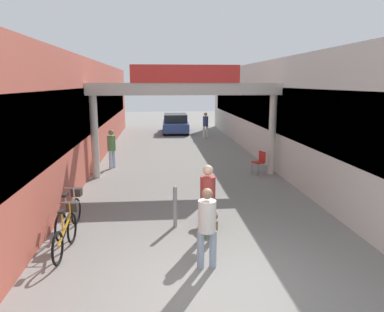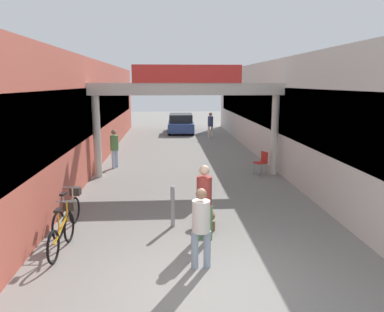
{
  "view_description": "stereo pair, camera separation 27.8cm",
  "coord_description": "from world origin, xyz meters",
  "px_view_note": "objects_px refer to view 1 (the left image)",
  "views": [
    {
      "loc": [
        -1.02,
        -6.07,
        3.5
      ],
      "look_at": [
        0.0,
        5.06,
        1.3
      ],
      "focal_mm": 35.0,
      "sensor_mm": 36.0,
      "label": 1
    },
    {
      "loc": [
        -0.75,
        -6.1,
        3.5
      ],
      "look_at": [
        0.0,
        5.06,
        1.3
      ],
      "focal_mm": 35.0,
      "sensor_mm": 36.0,
      "label": 2
    }
  ],
  "objects_px": {
    "pedestrian_elderly_walking": "(206,124)",
    "bicycle_silver_second": "(70,213)",
    "cafe_chair_red_nearer": "(260,160)",
    "parked_car_blue": "(175,124)",
    "pedestrian_carrying_crate": "(112,147)",
    "dog_on_leash": "(207,212)",
    "pedestrian_with_dog": "(208,197)",
    "bicycle_orange_nearest": "(66,231)",
    "pedestrian_companion": "(207,223)",
    "bollard_post_metal": "(175,206)"
  },
  "relations": [
    {
      "from": "pedestrian_with_dog",
      "to": "dog_on_leash",
      "type": "distance_m",
      "value": 0.96
    },
    {
      "from": "bicycle_silver_second",
      "to": "parked_car_blue",
      "type": "xyz_separation_m",
      "value": [
        3.38,
        17.67,
        0.21
      ]
    },
    {
      "from": "parked_car_blue",
      "to": "pedestrian_with_dog",
      "type": "bearing_deg",
      "value": -90.53
    },
    {
      "from": "pedestrian_carrying_crate",
      "to": "bicycle_silver_second",
      "type": "height_order",
      "value": "pedestrian_carrying_crate"
    },
    {
      "from": "pedestrian_with_dog",
      "to": "bollard_post_metal",
      "type": "bearing_deg",
      "value": 129.39
    },
    {
      "from": "bollard_post_metal",
      "to": "cafe_chair_red_nearer",
      "type": "bearing_deg",
      "value": 55.36
    },
    {
      "from": "dog_on_leash",
      "to": "bicycle_orange_nearest",
      "type": "xyz_separation_m",
      "value": [
        -3.13,
        -1.04,
        0.05
      ]
    },
    {
      "from": "pedestrian_with_dog",
      "to": "bollard_post_metal",
      "type": "xyz_separation_m",
      "value": [
        -0.69,
        0.84,
        -0.47
      ]
    },
    {
      "from": "pedestrian_companion",
      "to": "pedestrian_elderly_walking",
      "type": "height_order",
      "value": "pedestrian_elderly_walking"
    },
    {
      "from": "dog_on_leash",
      "to": "bicycle_orange_nearest",
      "type": "distance_m",
      "value": 3.3
    },
    {
      "from": "bollard_post_metal",
      "to": "pedestrian_with_dog",
      "type": "bearing_deg",
      "value": -50.61
    },
    {
      "from": "cafe_chair_red_nearer",
      "to": "parked_car_blue",
      "type": "distance_m",
      "value": 12.84
    },
    {
      "from": "pedestrian_carrying_crate",
      "to": "pedestrian_elderly_walking",
      "type": "xyz_separation_m",
      "value": [
        4.95,
        8.18,
        0.02
      ]
    },
    {
      "from": "parked_car_blue",
      "to": "pedestrian_companion",
      "type": "bearing_deg",
      "value": -91.04
    },
    {
      "from": "pedestrian_companion",
      "to": "parked_car_blue",
      "type": "xyz_separation_m",
      "value": [
        0.36,
        19.81,
        -0.25
      ]
    },
    {
      "from": "cafe_chair_red_nearer",
      "to": "bollard_post_metal",
      "type": "bearing_deg",
      "value": -124.64
    },
    {
      "from": "bicycle_silver_second",
      "to": "parked_car_blue",
      "type": "bearing_deg",
      "value": 79.17
    },
    {
      "from": "pedestrian_with_dog",
      "to": "pedestrian_carrying_crate",
      "type": "distance_m",
      "value": 8.07
    },
    {
      "from": "cafe_chair_red_nearer",
      "to": "parked_car_blue",
      "type": "height_order",
      "value": "parked_car_blue"
    },
    {
      "from": "pedestrian_with_dog",
      "to": "parked_car_blue",
      "type": "bearing_deg",
      "value": 89.47
    },
    {
      "from": "pedestrian_companion",
      "to": "bicycle_orange_nearest",
      "type": "relative_size",
      "value": 0.93
    },
    {
      "from": "pedestrian_carrying_crate",
      "to": "pedestrian_with_dog",
      "type": "bearing_deg",
      "value": -68.24
    },
    {
      "from": "dog_on_leash",
      "to": "bicycle_orange_nearest",
      "type": "bearing_deg",
      "value": -161.55
    },
    {
      "from": "dog_on_leash",
      "to": "bicycle_silver_second",
      "type": "height_order",
      "value": "bicycle_silver_second"
    },
    {
      "from": "pedestrian_carrying_crate",
      "to": "pedestrian_elderly_walking",
      "type": "relative_size",
      "value": 0.98
    },
    {
      "from": "pedestrian_with_dog",
      "to": "bicycle_orange_nearest",
      "type": "height_order",
      "value": "pedestrian_with_dog"
    },
    {
      "from": "pedestrian_elderly_walking",
      "to": "dog_on_leash",
      "type": "xyz_separation_m",
      "value": [
        -1.86,
        -14.94,
        -0.55
      ]
    },
    {
      "from": "pedestrian_elderly_walking",
      "to": "bicycle_silver_second",
      "type": "xyz_separation_m",
      "value": [
        -5.16,
        -14.85,
        -0.5
      ]
    },
    {
      "from": "pedestrian_companion",
      "to": "bicycle_orange_nearest",
      "type": "height_order",
      "value": "pedestrian_companion"
    },
    {
      "from": "pedestrian_with_dog",
      "to": "bicycle_orange_nearest",
      "type": "distance_m",
      "value": 3.1
    },
    {
      "from": "pedestrian_elderly_walking",
      "to": "bicycle_silver_second",
      "type": "relative_size",
      "value": 0.97
    },
    {
      "from": "pedestrian_elderly_walking",
      "to": "bicycle_orange_nearest",
      "type": "distance_m",
      "value": 16.75
    },
    {
      "from": "pedestrian_with_dog",
      "to": "bicycle_silver_second",
      "type": "distance_m",
      "value": 3.36
    },
    {
      "from": "pedestrian_carrying_crate",
      "to": "pedestrian_elderly_walking",
      "type": "height_order",
      "value": "pedestrian_elderly_walking"
    },
    {
      "from": "cafe_chair_red_nearer",
      "to": "parked_car_blue",
      "type": "bearing_deg",
      "value": 101.96
    },
    {
      "from": "bicycle_orange_nearest",
      "to": "bicycle_silver_second",
      "type": "distance_m",
      "value": 1.15
    },
    {
      "from": "pedestrian_companion",
      "to": "dog_on_leash",
      "type": "xyz_separation_m",
      "value": [
        0.28,
        2.04,
        -0.51
      ]
    },
    {
      "from": "dog_on_leash",
      "to": "parked_car_blue",
      "type": "xyz_separation_m",
      "value": [
        0.07,
        17.77,
        0.26
      ]
    },
    {
      "from": "bollard_post_metal",
      "to": "parked_car_blue",
      "type": "distance_m",
      "value": 17.68
    },
    {
      "from": "parked_car_blue",
      "to": "cafe_chair_red_nearer",
      "type": "bearing_deg",
      "value": -78.04
    },
    {
      "from": "pedestrian_carrying_crate",
      "to": "dog_on_leash",
      "type": "distance_m",
      "value": 7.45
    },
    {
      "from": "dog_on_leash",
      "to": "pedestrian_companion",
      "type": "bearing_deg",
      "value": -97.91
    },
    {
      "from": "pedestrian_companion",
      "to": "pedestrian_elderly_walking",
      "type": "bearing_deg",
      "value": 82.81
    },
    {
      "from": "pedestrian_with_dog",
      "to": "dog_on_leash",
      "type": "bearing_deg",
      "value": 82.61
    },
    {
      "from": "pedestrian_companion",
      "to": "dog_on_leash",
      "type": "height_order",
      "value": "pedestrian_companion"
    },
    {
      "from": "pedestrian_elderly_walking",
      "to": "bicycle_silver_second",
      "type": "height_order",
      "value": "pedestrian_elderly_walking"
    },
    {
      "from": "bicycle_silver_second",
      "to": "pedestrian_carrying_crate",
      "type": "bearing_deg",
      "value": 88.14
    },
    {
      "from": "dog_on_leash",
      "to": "parked_car_blue",
      "type": "bearing_deg",
      "value": 89.76
    },
    {
      "from": "pedestrian_carrying_crate",
      "to": "bicycle_silver_second",
      "type": "bearing_deg",
      "value": -91.86
    },
    {
      "from": "pedestrian_elderly_walking",
      "to": "parked_car_blue",
      "type": "xyz_separation_m",
      "value": [
        -1.78,
        2.83,
        -0.29
      ]
    }
  ]
}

